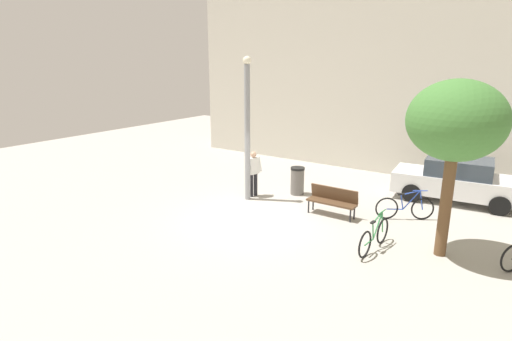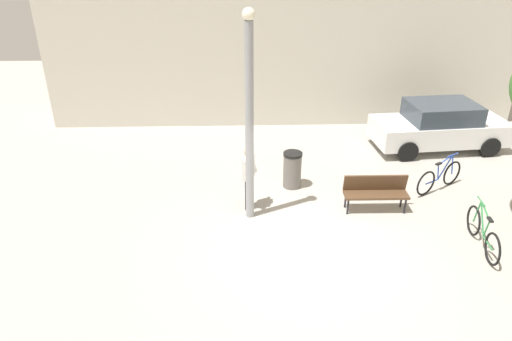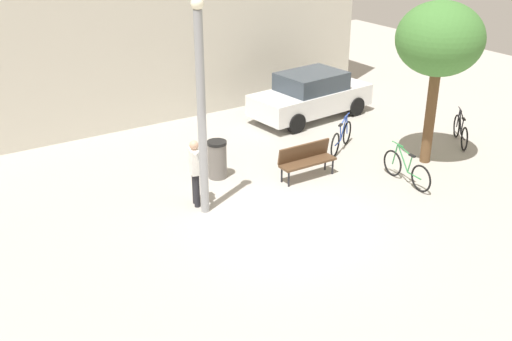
# 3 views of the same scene
# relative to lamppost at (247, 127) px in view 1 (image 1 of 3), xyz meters

# --- Properties ---
(ground_plane) EXTENTS (36.00, 36.00, 0.00)m
(ground_plane) POSITION_rel_lamppost_xyz_m (1.39, -1.47, -2.61)
(ground_plane) COLOR #A8A399
(building_facade) EXTENTS (16.74, 2.00, 8.07)m
(building_facade) POSITION_rel_lamppost_xyz_m (1.39, 7.19, 1.42)
(building_facade) COLOR beige
(building_facade) RESTS_ON ground_plane
(lamppost) EXTENTS (0.28, 0.28, 4.96)m
(lamppost) POSITION_rel_lamppost_xyz_m (0.00, 0.00, 0.00)
(lamppost) COLOR gray
(lamppost) RESTS_ON ground_plane
(person_by_lamppost) EXTENTS (0.40, 0.63, 1.67)m
(person_by_lamppost) POSITION_rel_lamppost_xyz_m (-0.02, 0.40, -1.65)
(person_by_lamppost) COLOR #232328
(person_by_lamppost) RESTS_ON ground_plane
(park_bench) EXTENTS (1.60, 0.49, 0.92)m
(park_bench) POSITION_rel_lamppost_xyz_m (3.17, 0.24, -2.07)
(park_bench) COLOR #513823
(park_bench) RESTS_ON ground_plane
(plaza_tree) EXTENTS (2.29, 2.29, 4.44)m
(plaza_tree) POSITION_rel_lamppost_xyz_m (6.62, -0.77, 0.80)
(plaza_tree) COLOR brown
(plaza_tree) RESTS_ON ground_plane
(bicycle_green) EXTENTS (0.20, 1.81, 0.97)m
(bicycle_green) POSITION_rel_lamppost_xyz_m (5.12, -1.47, -2.23)
(bicycle_green) COLOR black
(bicycle_green) RESTS_ON ground_plane
(bicycle_blue) EXTENTS (1.57, 0.99, 0.97)m
(bicycle_blue) POSITION_rel_lamppost_xyz_m (5.19, 1.18, -2.23)
(bicycle_blue) COLOR black
(bicycle_blue) RESTS_ON ground_plane
(parked_car_white) EXTENTS (4.33, 2.11, 1.55)m
(parked_car_white) POSITION_rel_lamppost_xyz_m (6.19, 3.96, -1.84)
(parked_car_white) COLOR silver
(parked_car_white) RESTS_ON ground_plane
(trash_bin) EXTENTS (0.52, 0.52, 1.02)m
(trash_bin) POSITION_rel_lamppost_xyz_m (1.19, 1.50, -2.10)
(trash_bin) COLOR #66605B
(trash_bin) RESTS_ON ground_plane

